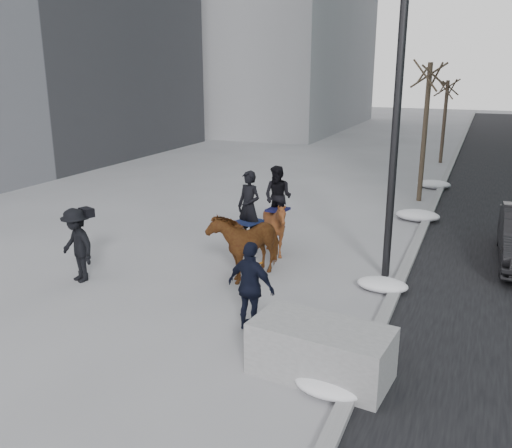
% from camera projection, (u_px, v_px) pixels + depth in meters
% --- Properties ---
extents(ground, '(120.00, 120.00, 0.00)m').
position_uv_depth(ground, '(234.00, 307.00, 11.33)').
color(ground, gray).
rests_on(ground, ground).
extents(curb, '(0.25, 90.00, 0.12)m').
position_uv_depth(curb, '(432.00, 208.00, 19.03)').
color(curb, gray).
rests_on(curb, ground).
extents(planter, '(2.33, 1.35, 0.89)m').
position_uv_depth(planter, '(321.00, 351.00, 8.72)').
color(planter, gray).
rests_on(planter, ground).
extents(tree_near, '(1.20, 1.20, 5.56)m').
position_uv_depth(tree_near, '(425.00, 126.00, 19.61)').
color(tree_near, '#35281F').
rests_on(tree_near, ground).
extents(tree_far, '(1.20, 1.20, 4.65)m').
position_uv_depth(tree_far, '(445.00, 118.00, 27.80)').
color(tree_far, '#3C2F23').
rests_on(tree_far, ground).
extents(mounted_left, '(1.42, 2.12, 2.52)m').
position_uv_depth(mounted_left, '(247.00, 237.00, 12.90)').
color(mounted_left, '#481F0E').
rests_on(mounted_left, ground).
extents(mounted_right, '(1.45, 1.58, 2.39)m').
position_uv_depth(mounted_right, '(276.00, 220.00, 14.23)').
color(mounted_right, '#4D2D0F').
rests_on(mounted_right, ground).
extents(feeder, '(1.10, 0.96, 1.75)m').
position_uv_depth(feeder, '(251.00, 287.00, 10.15)').
color(feeder, black).
rests_on(feeder, ground).
extents(camera_crew, '(1.29, 1.00, 1.75)m').
position_uv_depth(camera_crew, '(77.00, 245.00, 12.51)').
color(camera_crew, black).
rests_on(camera_crew, ground).
extents(lamppost, '(0.25, 0.80, 9.09)m').
position_uv_depth(lamppost, '(401.00, 60.00, 11.67)').
color(lamppost, black).
rests_on(lamppost, ground).
extents(snow_piles, '(1.40, 16.72, 0.36)m').
position_uv_depth(snow_piles, '(411.00, 228.00, 16.37)').
color(snow_piles, silver).
rests_on(snow_piles, ground).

